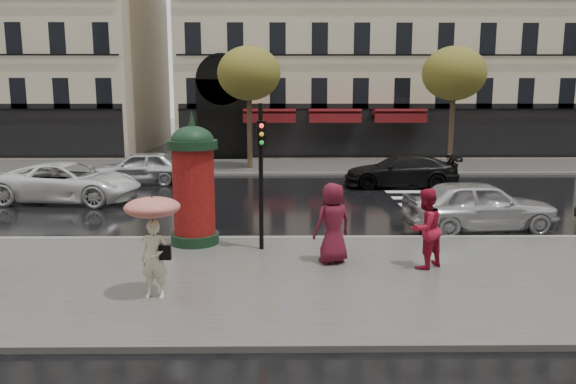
{
  "coord_description": "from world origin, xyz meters",
  "views": [
    {
      "loc": [
        -0.25,
        -12.58,
        4.22
      ],
      "look_at": [
        -0.09,
        1.5,
        1.7
      ],
      "focal_mm": 35.0,
      "sensor_mm": 36.0,
      "label": 1
    }
  ],
  "objects_px": {
    "woman_umbrella": "(153,230)",
    "woman_red": "(425,228)",
    "man_burgundy": "(333,223)",
    "car_silver": "(479,205)",
    "morris_column": "(193,181)",
    "traffic_light": "(261,162)",
    "car_black": "(401,171)",
    "car_far_silver": "(140,168)",
    "car_white": "(68,182)"
  },
  "relations": [
    {
      "from": "woman_umbrella",
      "to": "woman_red",
      "type": "bearing_deg",
      "value": 17.68
    },
    {
      "from": "man_burgundy",
      "to": "car_silver",
      "type": "height_order",
      "value": "man_burgundy"
    },
    {
      "from": "morris_column",
      "to": "traffic_light",
      "type": "height_order",
      "value": "traffic_light"
    },
    {
      "from": "man_burgundy",
      "to": "car_silver",
      "type": "bearing_deg",
      "value": -169.29
    },
    {
      "from": "man_burgundy",
      "to": "morris_column",
      "type": "height_order",
      "value": "morris_column"
    },
    {
      "from": "car_silver",
      "to": "car_black",
      "type": "height_order",
      "value": "car_silver"
    },
    {
      "from": "car_black",
      "to": "car_far_silver",
      "type": "xyz_separation_m",
      "value": [
        -11.94,
        0.95,
        0.04
      ]
    },
    {
      "from": "woman_umbrella",
      "to": "morris_column",
      "type": "distance_m",
      "value": 4.15
    },
    {
      "from": "car_silver",
      "to": "traffic_light",
      "type": "bearing_deg",
      "value": 105.43
    },
    {
      "from": "traffic_light",
      "to": "car_black",
      "type": "height_order",
      "value": "traffic_light"
    },
    {
      "from": "car_white",
      "to": "car_black",
      "type": "xyz_separation_m",
      "value": [
        13.63,
        3.34,
        -0.04
      ]
    },
    {
      "from": "woman_red",
      "to": "man_burgundy",
      "type": "height_order",
      "value": "man_burgundy"
    },
    {
      "from": "car_silver",
      "to": "car_white",
      "type": "height_order",
      "value": "car_silver"
    },
    {
      "from": "woman_red",
      "to": "traffic_light",
      "type": "relative_size",
      "value": 0.5
    },
    {
      "from": "woman_red",
      "to": "traffic_light",
      "type": "height_order",
      "value": "traffic_light"
    },
    {
      "from": "woman_red",
      "to": "car_white",
      "type": "xyz_separation_m",
      "value": [
        -11.65,
        8.81,
        -0.3
      ]
    },
    {
      "from": "morris_column",
      "to": "woman_red",
      "type": "bearing_deg",
      "value": -21.36
    },
    {
      "from": "morris_column",
      "to": "car_black",
      "type": "height_order",
      "value": "morris_column"
    },
    {
      "from": "woman_umbrella",
      "to": "car_far_silver",
      "type": "bearing_deg",
      "value": 105.11
    },
    {
      "from": "woman_red",
      "to": "morris_column",
      "type": "height_order",
      "value": "morris_column"
    },
    {
      "from": "car_black",
      "to": "car_far_silver",
      "type": "relative_size",
      "value": 1.12
    },
    {
      "from": "man_burgundy",
      "to": "woman_red",
      "type": "bearing_deg",
      "value": 142.59
    },
    {
      "from": "traffic_light",
      "to": "morris_column",
      "type": "bearing_deg",
      "value": 160.04
    },
    {
      "from": "man_burgundy",
      "to": "car_black",
      "type": "distance_m",
      "value": 12.43
    },
    {
      "from": "woman_umbrella",
      "to": "car_white",
      "type": "height_order",
      "value": "woman_umbrella"
    },
    {
      "from": "traffic_light",
      "to": "car_black",
      "type": "xyz_separation_m",
      "value": [
        5.88,
        10.58,
        -1.7
      ]
    },
    {
      "from": "morris_column",
      "to": "car_black",
      "type": "bearing_deg",
      "value": 52.02
    },
    {
      "from": "morris_column",
      "to": "car_black",
      "type": "distance_m",
      "value": 12.61
    },
    {
      "from": "car_white",
      "to": "car_black",
      "type": "distance_m",
      "value": 14.04
    },
    {
      "from": "car_white",
      "to": "car_far_silver",
      "type": "bearing_deg",
      "value": -14.63
    },
    {
      "from": "man_burgundy",
      "to": "car_black",
      "type": "height_order",
      "value": "man_burgundy"
    },
    {
      "from": "morris_column",
      "to": "car_silver",
      "type": "relative_size",
      "value": 0.78
    },
    {
      "from": "traffic_light",
      "to": "car_far_silver",
      "type": "bearing_deg",
      "value": 117.75
    },
    {
      "from": "woman_umbrella",
      "to": "car_far_silver",
      "type": "height_order",
      "value": "woman_umbrella"
    },
    {
      "from": "morris_column",
      "to": "car_silver",
      "type": "bearing_deg",
      "value": 12.03
    },
    {
      "from": "car_far_silver",
      "to": "morris_column",
      "type": "bearing_deg",
      "value": 16.69
    },
    {
      "from": "man_burgundy",
      "to": "morris_column",
      "type": "distance_m",
      "value": 4.12
    },
    {
      "from": "car_black",
      "to": "car_silver",
      "type": "bearing_deg",
      "value": 6.93
    },
    {
      "from": "car_silver",
      "to": "morris_column",
      "type": "bearing_deg",
      "value": 96.89
    },
    {
      "from": "car_silver",
      "to": "car_white",
      "type": "relative_size",
      "value": 0.84
    },
    {
      "from": "morris_column",
      "to": "car_white",
      "type": "height_order",
      "value": "morris_column"
    },
    {
      "from": "woman_umbrella",
      "to": "traffic_light",
      "type": "distance_m",
      "value": 4.11
    },
    {
      "from": "woman_red",
      "to": "car_silver",
      "type": "relative_size",
      "value": 0.41
    },
    {
      "from": "woman_red",
      "to": "car_far_silver",
      "type": "bearing_deg",
      "value": -90.76
    },
    {
      "from": "woman_red",
      "to": "man_burgundy",
      "type": "distance_m",
      "value": 2.17
    },
    {
      "from": "woman_umbrella",
      "to": "car_white",
      "type": "bearing_deg",
      "value": 118.22
    },
    {
      "from": "woman_red",
      "to": "car_black",
      "type": "bearing_deg",
      "value": -137.27
    },
    {
      "from": "woman_umbrella",
      "to": "car_silver",
      "type": "xyz_separation_m",
      "value": [
        8.61,
        5.93,
        -0.73
      ]
    },
    {
      "from": "woman_red",
      "to": "morris_column",
      "type": "distance_m",
      "value": 6.22
    },
    {
      "from": "car_silver",
      "to": "car_far_silver",
      "type": "distance_m",
      "value": 15.56
    }
  ]
}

